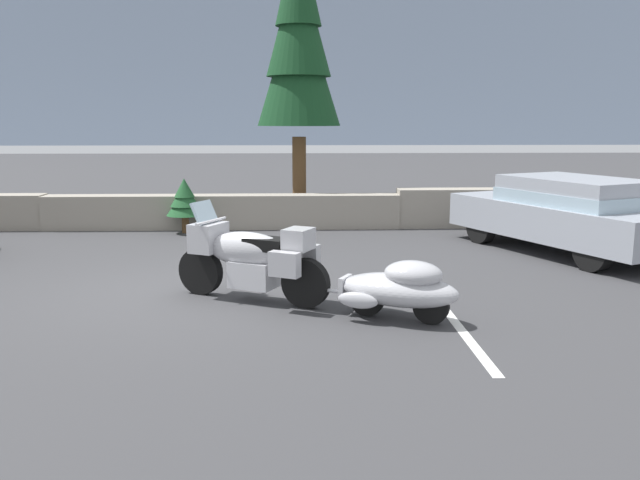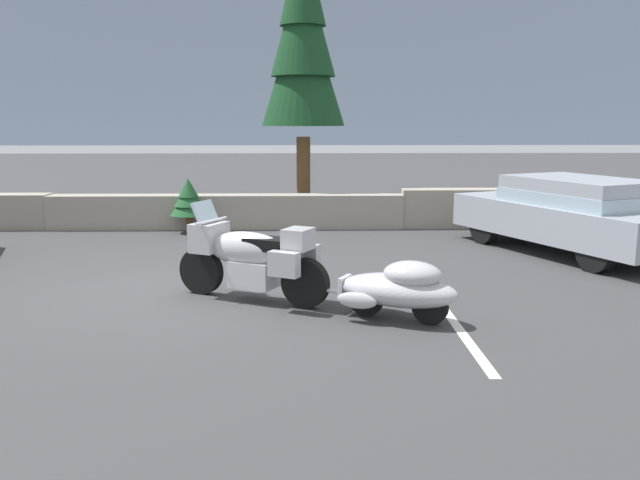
% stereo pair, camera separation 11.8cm
% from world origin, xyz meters
% --- Properties ---
extents(ground_plane, '(80.00, 80.00, 0.00)m').
position_xyz_m(ground_plane, '(0.00, 0.00, 0.00)').
color(ground_plane, '#38383A').
extents(stone_guard_wall, '(24.00, 0.60, 0.88)m').
position_xyz_m(stone_guard_wall, '(0.28, 5.68, 0.41)').
color(stone_guard_wall, gray).
rests_on(stone_guard_wall, ground).
extents(distant_ridgeline, '(240.00, 80.00, 16.00)m').
position_xyz_m(distant_ridgeline, '(0.00, 95.68, 8.00)').
color(distant_ridgeline, '#8C9EB7').
rests_on(distant_ridgeline, ground).
extents(touring_motorcycle, '(2.13, 1.35, 1.33)m').
position_xyz_m(touring_motorcycle, '(1.05, -0.45, 0.62)').
color(touring_motorcycle, black).
rests_on(touring_motorcycle, ground).
extents(car_shaped_trailer, '(2.13, 1.32, 0.76)m').
position_xyz_m(car_shaped_trailer, '(2.94, -1.40, 0.41)').
color(car_shaped_trailer, black).
rests_on(car_shaped_trailer, ground).
extents(sedan_at_right_edge, '(3.47, 4.85, 1.41)m').
position_xyz_m(sedan_at_right_edge, '(6.67, 2.63, 0.77)').
color(sedan_at_right_edge, black).
rests_on(sedan_at_right_edge, ground).
extents(pine_tree_tall, '(2.01, 2.01, 7.04)m').
position_xyz_m(pine_tree_tall, '(1.75, 7.03, 4.41)').
color(pine_tree_tall, brown).
rests_on(pine_tree_tall, ground).
extents(pine_sapling_near, '(0.81, 0.81, 1.20)m').
position_xyz_m(pine_sapling_near, '(-0.75, 5.09, 0.75)').
color(pine_sapling_near, brown).
rests_on(pine_sapling_near, ground).
extents(parking_stripe_marker, '(0.12, 3.60, 0.01)m').
position_xyz_m(parking_stripe_marker, '(3.61, -1.50, 0.00)').
color(parking_stripe_marker, silver).
rests_on(parking_stripe_marker, ground).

